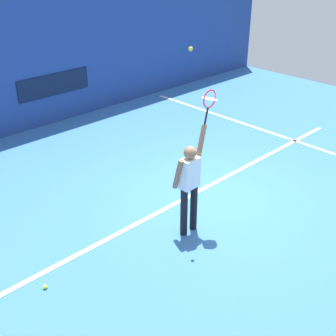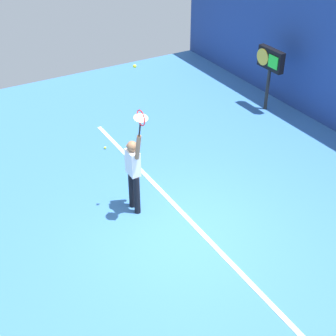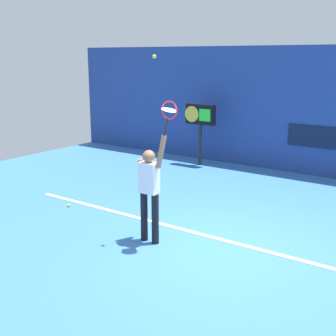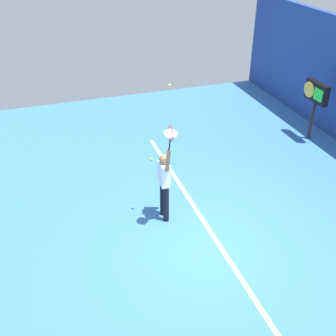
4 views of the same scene
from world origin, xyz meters
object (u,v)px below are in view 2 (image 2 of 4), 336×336
object	(u,v)px
scoreboard_clock	(270,62)
spare_ball	(105,148)
tennis_player	(133,170)
tennis_racket	(141,119)
tennis_ball	(135,66)

from	to	relation	value
scoreboard_clock	spare_ball	bearing A→B (deg)	-92.98
tennis_player	tennis_racket	bearing A→B (deg)	-0.58
tennis_player	spare_ball	size ratio (longest dim) A/B	29.19
tennis_player	tennis_ball	distance (m)	2.25
tennis_racket	tennis_ball	size ratio (longest dim) A/B	9.20
spare_ball	tennis_ball	bearing A→B (deg)	-7.95
tennis_player	tennis_racket	xyz separation A→B (m)	(0.42, -0.00, 1.36)
tennis_player	scoreboard_clock	size ratio (longest dim) A/B	1.07
tennis_racket	scoreboard_clock	size ratio (longest dim) A/B	0.34
tennis_player	tennis_ball	bearing A→B (deg)	59.81
scoreboard_clock	tennis_racket	bearing A→B (deg)	-63.25
tennis_ball	spare_ball	world-z (taller)	tennis_ball
tennis_player	tennis_ball	xyz separation A→B (m)	(0.05, 0.09, 2.25)
tennis_ball	scoreboard_clock	world-z (taller)	tennis_ball
tennis_ball	scoreboard_clock	size ratio (longest dim) A/B	0.04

